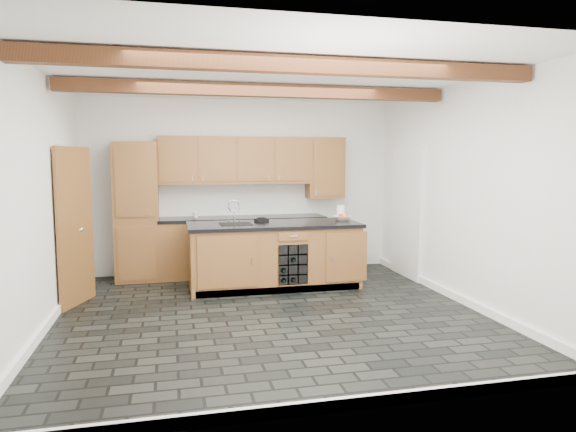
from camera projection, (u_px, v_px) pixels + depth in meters
name	position (u px, v px, depth m)	size (l,w,h in m)	color
ground	(271.00, 313.00, 6.16)	(5.00, 5.00, 0.00)	black
room_shell	(256.00, 184.00, 6.49)	(5.01, 5.00, 5.00)	white
back_cabinetry	(221.00, 214.00, 8.13)	(3.65, 0.62, 2.20)	brown
island	(274.00, 255.00, 7.42)	(2.48, 0.96, 0.93)	brown
faucet	(235.00, 221.00, 7.29)	(0.45, 0.40, 0.34)	black
kitchen_scale	(262.00, 220.00, 7.57)	(0.22, 0.16, 0.06)	black
fruit_bowl	(343.00, 218.00, 7.72)	(0.27, 0.27, 0.07)	beige
fruit_cluster	(343.00, 216.00, 7.72)	(0.16, 0.17, 0.07)	red
paper_towel	(341.00, 213.00, 7.75)	(0.12, 0.12, 0.22)	white
mug	(196.00, 215.00, 8.04)	(0.10, 0.10, 0.09)	white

